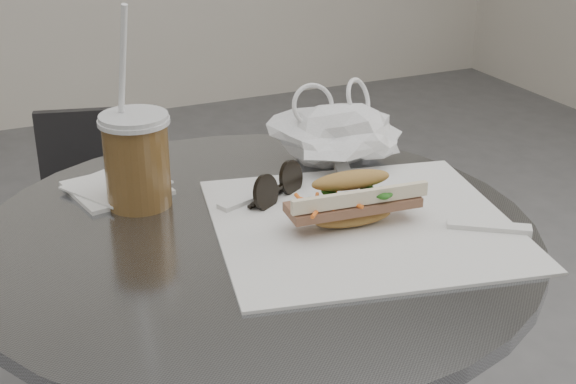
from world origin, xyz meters
name	(u,v)px	position (x,y,z in m)	size (l,w,h in m)	color
chair_far	(107,276)	(-0.07, 0.95, 0.30)	(0.35, 0.38, 0.66)	#2A2A2C
sandwich_paper	(362,223)	(0.14, 0.15, 0.74)	(0.40, 0.38, 0.00)	white
banh_mi	(352,200)	(0.12, 0.15, 0.78)	(0.23, 0.11, 0.08)	#BC9347
iced_coffee	(137,159)	(-0.12, 0.35, 0.81)	(0.10, 0.10, 0.29)	brown
sunglasses	(277,188)	(0.06, 0.27, 0.76)	(0.11, 0.08, 0.05)	black
plastic_bag	(340,137)	(0.21, 0.36, 0.79)	(0.20, 0.15, 0.10)	white
napkin_stack	(117,187)	(-0.14, 0.41, 0.74)	(0.16, 0.16, 0.01)	white
drink_can	(138,161)	(-0.12, 0.35, 0.80)	(0.07, 0.07, 0.13)	#56935B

